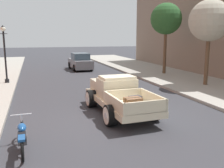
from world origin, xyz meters
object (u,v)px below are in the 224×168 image
(motorcycle_parked, at_px, (22,136))
(street_tree_nearest, at_px, (210,21))
(street_tree_second, at_px, (166,19))
(car_background_grey, at_px, (80,62))
(street_lamp_far, at_px, (5,50))
(hotrod_truck_cream, at_px, (118,95))

(motorcycle_parked, relative_size, street_tree_nearest, 0.39)
(street_tree_second, bearing_deg, car_background_grey, 137.73)
(motorcycle_parked, bearing_deg, street_lamp_far, 96.93)
(hotrod_truck_cream, xyz_separation_m, motorcycle_parked, (-3.88, -2.82, -0.31))
(motorcycle_parked, relative_size, street_lamp_far, 0.55)
(street_lamp_far, bearing_deg, car_background_grey, 45.65)
(street_lamp_far, bearing_deg, motorcycle_parked, -83.07)
(hotrod_truck_cream, xyz_separation_m, street_tree_second, (7.26, 8.97, 3.91))
(motorcycle_parked, distance_m, street_lamp_far, 11.31)
(car_background_grey, relative_size, street_lamp_far, 1.13)
(motorcycle_parked, relative_size, car_background_grey, 0.49)
(car_background_grey, distance_m, street_lamp_far, 9.09)
(street_tree_nearest, bearing_deg, motorcycle_parked, -150.34)
(street_lamp_far, bearing_deg, street_tree_second, 3.38)
(motorcycle_parked, height_order, street_lamp_far, street_lamp_far)
(car_background_grey, bearing_deg, street_tree_nearest, -60.54)
(motorcycle_parked, bearing_deg, car_background_grey, 74.28)
(street_tree_nearest, relative_size, street_tree_second, 0.92)
(street_lamp_far, xyz_separation_m, street_tree_nearest, (12.52, -4.69, 1.83))
(hotrod_truck_cream, distance_m, motorcycle_parked, 4.81)
(hotrod_truck_cream, height_order, street_tree_nearest, street_tree_nearest)
(car_background_grey, relative_size, street_tree_nearest, 0.81)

